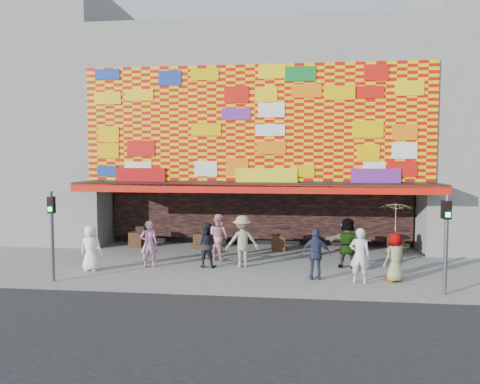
{
  "coord_description": "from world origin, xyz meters",
  "views": [
    {
      "loc": [
        1.78,
        -15.86,
        4.08
      ],
      "look_at": [
        -0.4,
        2.0,
        2.77
      ],
      "focal_mm": 35.0,
      "sensor_mm": 36.0,
      "label": 1
    }
  ],
  "objects": [
    {
      "name": "ground",
      "position": [
        0.0,
        0.0,
        0.0
      ],
      "size": [
        90.0,
        90.0,
        0.0
      ],
      "primitive_type": "plane",
      "color": "slate",
      "rests_on": "ground"
    },
    {
      "name": "road_strip",
      "position": [
        0.0,
        -6.5,
        0.01
      ],
      "size": [
        30.0,
        8.0,
        0.02
      ],
      "primitive_type": "cube",
      "color": "black",
      "rests_on": "ground"
    },
    {
      "name": "shop_building",
      "position": [
        0.0,
        8.18,
        5.23
      ],
      "size": [
        15.2,
        9.4,
        10.0
      ],
      "color": "gray",
      "rests_on": "ground"
    },
    {
      "name": "neighbor_left",
      "position": [
        -13.0,
        8.0,
        6.0
      ],
      "size": [
        11.0,
        8.0,
        12.0
      ],
      "primitive_type": "cube",
      "color": "gray",
      "rests_on": "ground"
    },
    {
      "name": "signal_left",
      "position": [
        -6.2,
        -1.5,
        1.86
      ],
      "size": [
        0.22,
        0.2,
        3.0
      ],
      "color": "#59595B",
      "rests_on": "ground"
    },
    {
      "name": "signal_right",
      "position": [
        6.2,
        -1.5,
        1.86
      ],
      "size": [
        0.22,
        0.2,
        3.0
      ],
      "color": "#59595B",
      "rests_on": "ground"
    },
    {
      "name": "ped_a",
      "position": [
        -5.61,
        0.09,
        0.83
      ],
      "size": [
        0.81,
        0.53,
        1.65
      ],
      "primitive_type": "imported",
      "rotation": [
        0.0,
        0.0,
        3.13
      ],
      "color": "white",
      "rests_on": "ground"
    },
    {
      "name": "ped_b",
      "position": [
        -3.7,
        0.9,
        0.87
      ],
      "size": [
        0.71,
        0.55,
        1.74
      ],
      "primitive_type": "imported",
      "rotation": [
        0.0,
        0.0,
        3.37
      ],
      "color": "#CC849E",
      "rests_on": "ground"
    },
    {
      "name": "ped_c",
      "position": [
        -1.57,
        1.14,
        0.84
      ],
      "size": [
        0.86,
        0.69,
        1.68
      ],
      "primitive_type": "imported",
      "rotation": [
        0.0,
        0.0,
        3.07
      ],
      "color": "black",
      "rests_on": "ground"
    },
    {
      "name": "ped_d",
      "position": [
        -0.23,
        1.36,
        0.97
      ],
      "size": [
        1.39,
        1.0,
        1.94
      ],
      "primitive_type": "imported",
      "rotation": [
        0.0,
        0.0,
        3.39
      ],
      "color": "gray",
      "rests_on": "ground"
    },
    {
      "name": "ped_e",
      "position": [
        2.44,
        -0.19,
        0.86
      ],
      "size": [
        1.03,
        0.49,
        1.71
      ],
      "primitive_type": "imported",
      "rotation": [
        0.0,
        0.0,
        3.21
      ],
      "color": "#2D314F",
      "rests_on": "ground"
    },
    {
      "name": "ped_f",
      "position": [
        3.68,
        1.7,
        0.94
      ],
      "size": [
        1.82,
        0.9,
        1.88
      ],
      "primitive_type": "imported",
      "rotation": [
        0.0,
        0.0,
        2.93
      ],
      "color": "gray",
      "rests_on": "ground"
    },
    {
      "name": "ped_g",
      "position": [
        5.02,
        -0.15,
        0.81
      ],
      "size": [
        0.95,
        0.85,
        1.63
      ],
      "primitive_type": "imported",
      "rotation": [
        0.0,
        0.0,
        3.68
      ],
      "color": "gray",
      "rests_on": "ground"
    },
    {
      "name": "ped_h",
      "position": [
        3.84,
        -0.46,
        0.91
      ],
      "size": [
        0.74,
        0.57,
        1.81
      ],
      "primitive_type": "imported",
      "rotation": [
        0.0,
        0.0,
        2.92
      ],
      "color": "silver",
      "rests_on": "ground"
    },
    {
      "name": "ped_i",
      "position": [
        -1.31,
        2.38,
        0.93
      ],
      "size": [
        1.14,
        1.09,
        1.86
      ],
      "primitive_type": "imported",
      "rotation": [
        0.0,
        0.0,
        2.54
      ],
      "color": "pink",
      "rests_on": "ground"
    },
    {
      "name": "parasol",
      "position": [
        5.02,
        -0.15,
        2.16
      ],
      "size": [
        1.28,
        1.29,
        1.87
      ],
      "color": "beige",
      "rests_on": "ground"
    }
  ]
}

